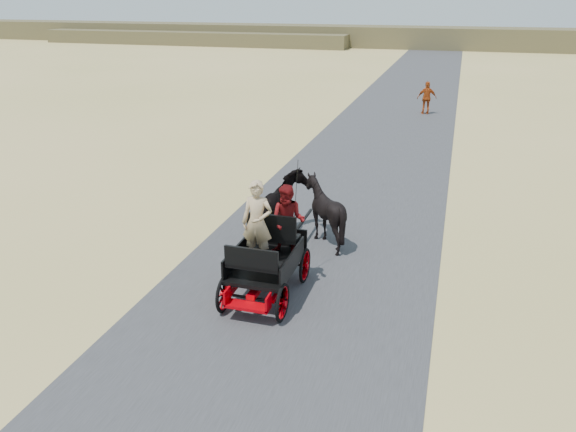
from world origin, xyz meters
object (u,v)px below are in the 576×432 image
(carriage, at_px, (266,279))
(horse_right, at_px, (324,212))
(horse_left, at_px, (283,207))
(pedestrian, at_px, (427,98))

(carriage, bearing_deg, horse_right, 79.61)
(horse_right, bearing_deg, horse_left, 0.00)
(horse_left, height_order, pedestrian, pedestrian)
(carriage, xyz_separation_m, pedestrian, (1.94, 20.90, 0.50))
(carriage, height_order, horse_right, horse_right)
(carriage, height_order, horse_left, horse_left)
(horse_right, distance_m, pedestrian, 17.96)
(carriage, relative_size, horse_left, 1.20)
(horse_left, xyz_separation_m, horse_right, (1.10, 0.00, 0.00))
(pedestrian, bearing_deg, horse_left, 70.46)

